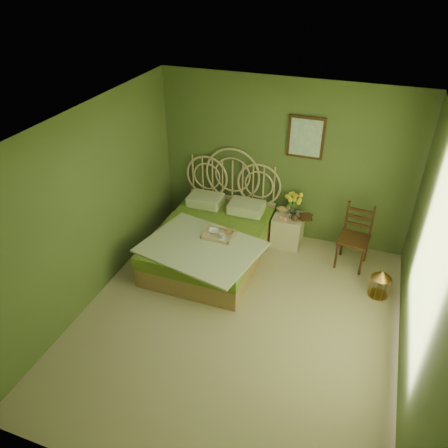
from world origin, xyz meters
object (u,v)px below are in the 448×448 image
at_px(bed, 212,239).
at_px(nightstand, 289,224).
at_px(chair, 355,232).
at_px(birdcage, 380,284).

xyz_separation_m(bed, nightstand, (1.03, 0.77, 0.03)).
xyz_separation_m(chair, birdcage, (0.45, -0.66, -0.34)).
relative_size(nightstand, chair, 0.96).
bearing_deg(chair, bed, -157.37).
bearing_deg(birdcage, nightstand, 150.54).
distance_m(bed, birdcage, 2.52).
height_order(bed, chair, bed).
relative_size(bed, chair, 2.35).
bearing_deg(chair, birdcage, -48.84).
relative_size(nightstand, birdcage, 2.25).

